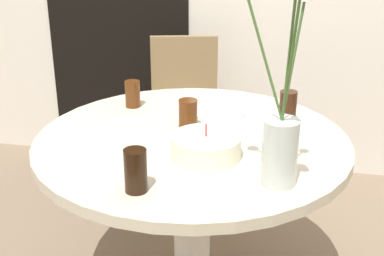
# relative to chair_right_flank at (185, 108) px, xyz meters

# --- Properties ---
(doorway_panel) EXTENTS (0.90, 0.01, 2.05)m
(doorway_panel) POSITION_rel_chair_right_flank_xyz_m (-0.50, 0.37, 0.52)
(doorway_panel) COLOR black
(doorway_panel) RESTS_ON ground_plane
(dining_table) EXTENTS (1.19, 1.19, 0.76)m
(dining_table) POSITION_rel_chair_right_flank_xyz_m (0.23, -0.97, 0.10)
(dining_table) COLOR beige
(dining_table) RESTS_ON ground_plane
(chair_right_flank) EXTENTS (0.48, 0.48, 0.90)m
(chair_right_flank) POSITION_rel_chair_right_flank_xyz_m (0.00, 0.00, 0.00)
(chair_right_flank) COLOR tan
(chair_right_flank) RESTS_ON ground_plane
(birthday_cake) EXTENTS (0.25, 0.25, 0.12)m
(birthday_cake) POSITION_rel_chair_right_flank_xyz_m (0.31, -1.13, 0.30)
(birthday_cake) COLOR white
(birthday_cake) RESTS_ON dining_table
(flower_vase) EXTENTS (0.23, 0.28, 0.75)m
(flower_vase) POSITION_rel_chair_right_flank_xyz_m (0.56, -1.29, 0.45)
(flower_vase) COLOR silver
(flower_vase) RESTS_ON dining_table
(side_plate) EXTENTS (0.22, 0.22, 0.01)m
(side_plate) POSITION_rel_chair_right_flank_xyz_m (0.29, -0.70, 0.26)
(side_plate) COLOR white
(side_plate) RESTS_ON dining_table
(drink_glass_0) EXTENTS (0.07, 0.07, 0.13)m
(drink_glass_0) POSITION_rel_chair_right_flank_xyz_m (0.58, -0.75, 0.32)
(drink_glass_0) COLOR #33190C
(drink_glass_0) RESTS_ON dining_table
(drink_glass_1) EXTENTS (0.07, 0.07, 0.12)m
(drink_glass_1) POSITION_rel_chair_right_flank_xyz_m (-0.09, -0.68, 0.31)
(drink_glass_1) COLOR #51280F
(drink_glass_1) RESTS_ON dining_table
(drink_glass_2) EXTENTS (0.07, 0.07, 0.11)m
(drink_glass_2) POSITION_rel_chair_right_flank_xyz_m (0.19, -0.87, 0.31)
(drink_glass_2) COLOR #51280F
(drink_glass_2) RESTS_ON dining_table
(drink_glass_3) EXTENTS (0.07, 0.07, 0.14)m
(drink_glass_3) POSITION_rel_chair_right_flank_xyz_m (0.13, -1.41, 0.32)
(drink_glass_3) COLOR black
(drink_glass_3) RESTS_ON dining_table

